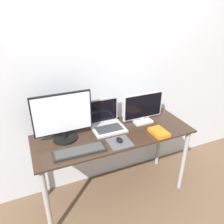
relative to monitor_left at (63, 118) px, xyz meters
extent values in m
plane|color=brown|center=(0.45, -0.37, -0.98)|extent=(12.00, 12.00, 0.00)
cube|color=silver|center=(0.45, 0.25, 0.27)|extent=(7.00, 0.05, 2.50)
cube|color=#332319|center=(0.45, -0.09, -0.23)|extent=(1.51, 0.55, 0.02)
cylinder|color=#99999E|center=(-0.26, -0.32, -0.61)|extent=(0.04, 0.04, 0.74)
cylinder|color=#99999E|center=(1.15, -0.32, -0.61)|extent=(0.04, 0.04, 0.74)
cylinder|color=#99999E|center=(-0.26, 0.13, -0.61)|extent=(0.04, 0.04, 0.74)
cylinder|color=#99999E|center=(1.15, 0.13, -0.61)|extent=(0.04, 0.04, 0.74)
cylinder|color=black|center=(0.00, 0.00, -0.21)|extent=(0.22, 0.22, 0.02)
cylinder|color=black|center=(0.00, 0.00, -0.17)|extent=(0.04, 0.04, 0.06)
cube|color=black|center=(0.00, 0.00, 0.04)|extent=(0.52, 0.02, 0.37)
cube|color=silver|center=(0.00, -0.01, 0.04)|extent=(0.49, 0.01, 0.35)
cube|color=silver|center=(0.80, 0.00, -0.21)|extent=(0.19, 0.14, 0.02)
cylinder|color=silver|center=(0.80, 0.00, -0.18)|extent=(0.04, 0.04, 0.04)
cube|color=silver|center=(0.80, 0.00, -0.03)|extent=(0.43, 0.02, 0.27)
cube|color=black|center=(0.80, -0.01, -0.03)|extent=(0.40, 0.01, 0.24)
cube|color=#ADADB2|center=(0.42, 0.00, -0.21)|extent=(0.31, 0.26, 0.02)
cube|color=#2D2D33|center=(0.42, -0.02, -0.20)|extent=(0.25, 0.14, 0.00)
cube|color=#ADADB2|center=(0.42, 0.13, -0.07)|extent=(0.31, 0.01, 0.25)
cube|color=black|center=(0.42, 0.12, -0.07)|extent=(0.28, 0.01, 0.22)
cube|color=black|center=(0.07, -0.24, -0.21)|extent=(0.44, 0.16, 0.02)
cube|color=#383838|center=(0.07, -0.24, -0.20)|extent=(0.41, 0.13, 0.00)
cube|color=#47474C|center=(0.43, -0.26, -0.21)|extent=(0.20, 0.19, 0.00)
ellipsoid|color=black|center=(0.43, -0.25, -0.19)|extent=(0.05, 0.08, 0.04)
cube|color=orange|center=(0.83, -0.27, -0.20)|extent=(0.14, 0.20, 0.03)
cube|color=white|center=(0.83, -0.27, -0.20)|extent=(0.13, 0.19, 0.03)
camera|label=1|loc=(-0.27, -1.70, 0.89)|focal=35.00mm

